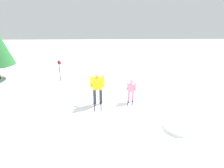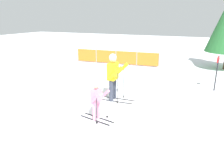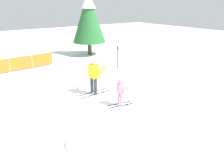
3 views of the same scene
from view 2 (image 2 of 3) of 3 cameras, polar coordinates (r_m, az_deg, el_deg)
ground_plane at (r=8.34m, az=-1.55°, el=-4.38°), size 60.00×60.00×0.00m
skier_adult at (r=8.12m, az=0.38°, el=2.91°), size 1.70×0.76×1.79m
skier_child at (r=6.62m, az=-4.02°, el=-3.63°), size 1.18×0.58×1.23m
safety_fence at (r=14.62m, az=1.02°, el=7.05°), size 5.75×0.46×0.98m
trail_marker at (r=10.20m, az=25.72°, el=3.42°), size 0.11×0.27×1.52m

